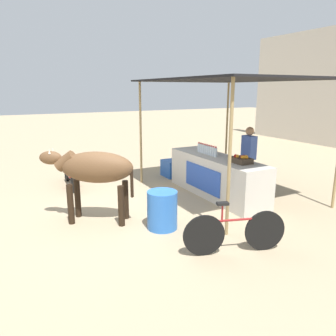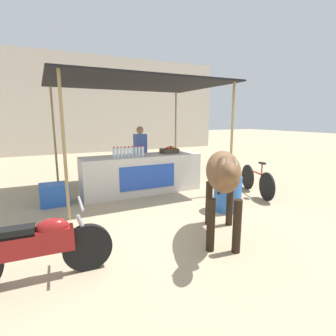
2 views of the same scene
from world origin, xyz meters
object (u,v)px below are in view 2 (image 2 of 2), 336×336
vendor_behind_counter (140,155)px  motorcycle_parked (35,247)px  stall_counter (142,174)px  cow (223,175)px  cooler_box (55,194)px  bicycle_leaning (257,181)px  fruit_crate (170,150)px  water_barrel (228,193)px

vendor_behind_counter → motorcycle_parked: (-2.67, -3.71, -0.42)m
stall_counter → cow: 3.06m
stall_counter → cooler_box: 2.09m
cow → motorcycle_parked: size_ratio=0.95×
cooler_box → bicycle_leaning: bearing=-16.5°
cooler_box → cow: (2.26, -2.91, 0.79)m
fruit_crate → bicycle_leaning: fruit_crate is taller
water_barrel → cow: (-0.92, -0.99, 0.68)m
vendor_behind_counter → cooler_box: 2.54m
motorcycle_parked → cow: bearing=-1.2°
water_barrel → bicycle_leaning: (1.37, 0.57, -0.01)m
fruit_crate → cooler_box: 2.99m
vendor_behind_counter → motorcycle_parked: vendor_behind_counter is taller
cooler_box → bicycle_leaning: bicycle_leaning is taller
cooler_box → water_barrel: water_barrel is taller
stall_counter → fruit_crate: size_ratio=6.82×
stall_counter → cow: (0.19, -3.01, 0.55)m
motorcycle_parked → cooler_box: bearing=82.9°
water_barrel → stall_counter: bearing=118.8°
stall_counter → cooler_box: stall_counter is taller
water_barrel → vendor_behind_counter: bearing=107.3°
stall_counter → fruit_crate: 0.98m
cooler_box → motorcycle_parked: motorcycle_parked is taller
fruit_crate → bicycle_leaning: size_ratio=0.28×
stall_counter → water_barrel: 2.31m
stall_counter → vendor_behind_counter: vendor_behind_counter is taller
cow → bicycle_leaning: (2.28, 1.56, -0.68)m
motorcycle_parked → bicycle_leaning: bearing=17.1°
bicycle_leaning → fruit_crate: bearing=138.1°
bicycle_leaning → vendor_behind_counter: bearing=135.4°
fruit_crate → cow: (-0.62, -3.06, -0.00)m
fruit_crate → water_barrel: 2.20m
vendor_behind_counter → motorcycle_parked: size_ratio=0.92×
cooler_box → motorcycle_parked: bearing=-97.1°
vendor_behind_counter → bicycle_leaning: (2.23, -2.20, -0.50)m
fruit_crate → cooler_box: size_ratio=0.73×
vendor_behind_counter → bicycle_leaning: vendor_behind_counter is taller
vendor_behind_counter → water_barrel: 2.94m
vendor_behind_counter → cooler_box: vendor_behind_counter is taller
vendor_behind_counter → water_barrel: bearing=-72.7°
vendor_behind_counter → water_barrel: vendor_behind_counter is taller
cooler_box → bicycle_leaning: (4.55, -1.35, 0.11)m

